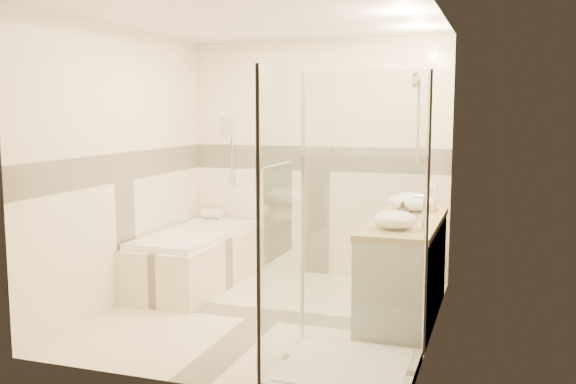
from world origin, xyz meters
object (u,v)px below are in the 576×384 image
(bathtub, at_px, (195,256))
(vessel_sink_near, at_px, (411,202))
(amenity_bottle_b, at_px, (402,211))
(vanity, at_px, (404,269))
(shower_enclosure, at_px, (333,298))
(vessel_sink_far, at_px, (395,220))
(amenity_bottle_a, at_px, (403,211))

(bathtub, bearing_deg, vessel_sink_near, 4.25)
(vessel_sink_near, distance_m, amenity_bottle_b, 0.54)
(bathtub, height_order, vanity, vanity)
(vessel_sink_near, bearing_deg, shower_enclosure, -98.72)
(bathtub, distance_m, shower_enclosure, 2.47)
(vanity, bearing_deg, vessel_sink_far, -92.67)
(vanity, distance_m, vessel_sink_far, 0.65)
(amenity_bottle_b, bearing_deg, vanity, 60.99)
(shower_enclosure, distance_m, vessel_sink_near, 1.85)
(shower_enclosure, distance_m, amenity_bottle_a, 1.37)
(vessel_sink_far, relative_size, amenity_bottle_a, 2.26)
(vessel_sink_near, xyz_separation_m, vessel_sink_far, (0.00, -0.94, -0.01))
(amenity_bottle_a, bearing_deg, amenity_bottle_b, -90.00)
(bathtub, height_order, amenity_bottle_b, amenity_bottle_b)
(shower_enclosure, height_order, vessel_sink_near, shower_enclosure)
(shower_enclosure, relative_size, amenity_bottle_b, 13.33)
(shower_enclosure, height_order, amenity_bottle_b, shower_enclosure)
(bathtub, bearing_deg, amenity_bottle_a, -9.31)
(vanity, height_order, vessel_sink_far, vessel_sink_far)
(vessel_sink_far, height_order, amenity_bottle_a, amenity_bottle_a)
(vanity, relative_size, vessel_sink_near, 3.83)
(bathtub, distance_m, amenity_bottle_a, 2.25)
(shower_enclosure, xyz_separation_m, amenity_bottle_a, (0.27, 1.27, 0.42))
(shower_enclosure, relative_size, vessel_sink_far, 5.79)
(shower_enclosure, relative_size, amenity_bottle_a, 13.07)
(amenity_bottle_a, distance_m, amenity_bottle_b, 0.04)
(vessel_sink_near, relative_size, vessel_sink_far, 1.20)
(bathtub, relative_size, vessel_sink_near, 4.02)
(vessel_sink_far, bearing_deg, bathtub, 159.94)
(bathtub, height_order, amenity_bottle_a, amenity_bottle_a)
(shower_enclosure, distance_m, vessel_sink_far, 0.98)
(bathtub, xyz_separation_m, vessel_sink_near, (2.13, 0.16, 0.63))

